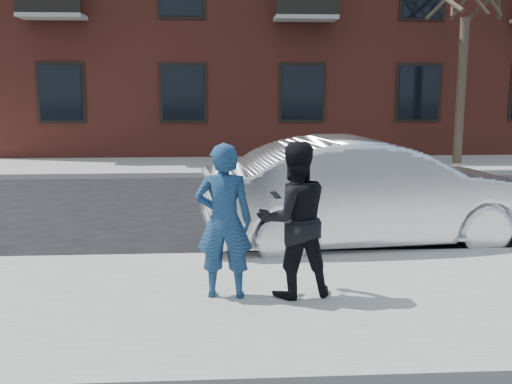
{
  "coord_description": "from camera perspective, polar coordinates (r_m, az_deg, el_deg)",
  "views": [
    {
      "loc": [
        -2.6,
        -6.32,
        2.38
      ],
      "look_at": [
        -2.18,
        0.4,
        1.2
      ],
      "focal_mm": 42.0,
      "sensor_mm": 36.0,
      "label": 1
    }
  ],
  "objects": [
    {
      "name": "near_sidewalk",
      "position": [
        6.99,
        18.74,
        -9.83
      ],
      "size": [
        50.0,
        3.5,
        0.15
      ],
      "primitive_type": "cube",
      "color": "gray",
      "rests_on": "ground"
    },
    {
      "name": "near_curb",
      "position": [
        8.6,
        14.21,
        -5.89
      ],
      "size": [
        50.0,
        0.1,
        0.15
      ],
      "primitive_type": "cube",
      "color": "#999691",
      "rests_on": "ground"
    },
    {
      "name": "man_hoodie",
      "position": [
        6.35,
        -3.07,
        -2.77
      ],
      "size": [
        0.64,
        0.52,
        1.66
      ],
      "rotation": [
        0.0,
        0.0,
        3.05
      ],
      "color": "navy",
      "rests_on": "near_sidewalk"
    },
    {
      "name": "silver_sedan",
      "position": [
        9.06,
        10.95,
        -0.11
      ],
      "size": [
        5.14,
        2.24,
        1.64
      ],
      "primitive_type": "imported",
      "rotation": [
        0.0,
        0.0,
        1.67
      ],
      "color": "silver",
      "rests_on": "ground"
    },
    {
      "name": "far_sidewalk",
      "position": [
        17.91,
        4.78,
        2.54
      ],
      "size": [
        50.0,
        3.5,
        0.15
      ],
      "primitive_type": "cube",
      "color": "gray",
      "rests_on": "ground"
    },
    {
      "name": "ground",
      "position": [
        7.23,
        17.96,
        -9.75
      ],
      "size": [
        100.0,
        100.0,
        0.0
      ],
      "primitive_type": "plane",
      "color": "black",
      "rests_on": "ground"
    },
    {
      "name": "man_peacoat",
      "position": [
        6.39,
        3.65,
        -2.66
      ],
      "size": [
        0.93,
        0.79,
        1.67
      ],
      "rotation": [
        0.0,
        0.0,
        3.35
      ],
      "color": "black",
      "rests_on": "near_sidewalk"
    },
    {
      "name": "far_curb",
      "position": [
        16.14,
        5.7,
        1.71
      ],
      "size": [
        50.0,
        0.1,
        0.15
      ],
      "primitive_type": "cube",
      "color": "#999691",
      "rests_on": "ground"
    }
  ]
}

